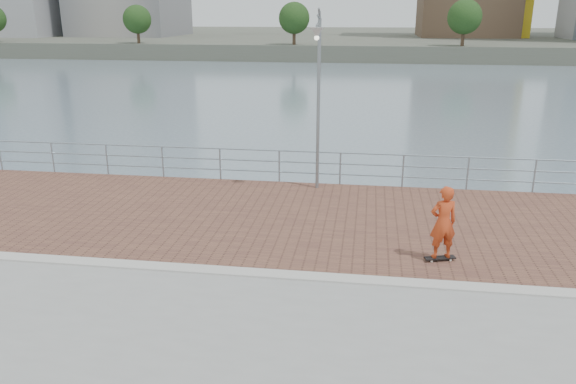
# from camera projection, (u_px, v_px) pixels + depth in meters

# --- Properties ---
(water) EXTENTS (400.00, 400.00, 0.00)m
(water) POSITION_uv_depth(u_px,v_px,m) (276.00, 354.00, 12.99)
(water) COLOR slate
(water) RESTS_ON ground
(brick_lane) EXTENTS (40.00, 6.80, 0.02)m
(brick_lane) POSITION_uv_depth(u_px,v_px,m) (296.00, 218.00, 15.76)
(brick_lane) COLOR brown
(brick_lane) RESTS_ON seawall
(curb) EXTENTS (40.00, 0.40, 0.06)m
(curb) POSITION_uv_depth(u_px,v_px,m) (275.00, 274.00, 12.36)
(curb) COLOR #B7B5AD
(curb) RESTS_ON seawall
(far_shore) EXTENTS (320.00, 95.00, 2.50)m
(far_shore) POSITION_uv_depth(u_px,v_px,m) (364.00, 39.00, 127.88)
(far_shore) COLOR #4C5142
(far_shore) RESTS_ON ground
(guardrail) EXTENTS (39.06, 0.06, 1.13)m
(guardrail) POSITION_uv_depth(u_px,v_px,m) (310.00, 164.00, 18.75)
(guardrail) COLOR #8C9EA8
(guardrail) RESTS_ON brick_lane
(street_lamp) EXTENTS (0.39, 1.14, 5.39)m
(street_lamp) POSITION_uv_depth(u_px,v_px,m) (318.00, 71.00, 16.89)
(street_lamp) COLOR gray
(street_lamp) RESTS_ON brick_lane
(skateboard) EXTENTS (0.75, 0.39, 0.08)m
(skateboard) POSITION_uv_depth(u_px,v_px,m) (440.00, 258.00, 13.06)
(skateboard) COLOR black
(skateboard) RESTS_ON brick_lane
(skateboarder) EXTENTS (0.72, 0.58, 1.73)m
(skateboarder) POSITION_uv_depth(u_px,v_px,m) (443.00, 222.00, 12.79)
(skateboarder) COLOR #C23D19
(skateboarder) RESTS_ON skateboard
(shoreline_trees) EXTENTS (169.21, 4.95, 6.60)m
(shoreline_trees) POSITION_uv_depth(u_px,v_px,m) (483.00, 19.00, 81.09)
(shoreline_trees) COLOR #473323
(shoreline_trees) RESTS_ON far_shore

